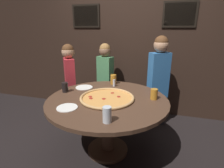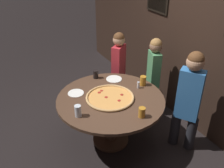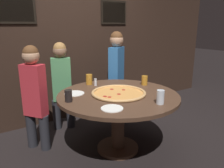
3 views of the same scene
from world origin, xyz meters
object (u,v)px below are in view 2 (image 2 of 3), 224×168
at_px(condiment_shaker, 138,85).
at_px(dining_table, 111,107).
at_px(white_plate_beside_cup, 114,79).
at_px(drink_cup_beside_pizza, 142,112).
at_px(diner_far_left, 189,97).
at_px(drink_cup_near_left, 96,74).
at_px(drink_cup_by_shaker, 143,81).
at_px(giant_pizza, 110,97).
at_px(diner_side_left, 153,72).
at_px(drink_cup_far_left, 78,111).
at_px(diner_centre_back, 119,65).
at_px(white_plate_far_back, 76,93).

bearing_deg(condiment_shaker, dining_table, -84.55).
bearing_deg(white_plate_beside_cup, drink_cup_beside_pizza, -9.26).
xyz_separation_m(dining_table, drink_cup_beside_pizza, (0.53, 0.13, 0.21)).
bearing_deg(diner_far_left, drink_cup_near_left, 0.40).
relative_size(dining_table, condiment_shaker, 14.88).
bearing_deg(white_plate_beside_cup, drink_cup_near_left, -126.36).
height_order(drink_cup_near_left, white_plate_beside_cup, drink_cup_near_left).
bearing_deg(drink_cup_by_shaker, white_plate_beside_cup, -141.07).
xyz_separation_m(giant_pizza, drink_cup_by_shaker, (-0.08, 0.58, 0.06)).
bearing_deg(diner_far_left, giant_pizza, 23.29).
xyz_separation_m(drink_cup_by_shaker, diner_side_left, (-0.25, 0.38, -0.07)).
xyz_separation_m(dining_table, giant_pizza, (0.00, -0.01, 0.16)).
relative_size(drink_cup_far_left, diner_side_left, 0.11).
xyz_separation_m(dining_table, drink_cup_by_shaker, (-0.08, 0.58, 0.22)).
bearing_deg(giant_pizza, drink_cup_far_left, -72.51).
relative_size(dining_table, diner_centre_back, 1.10).
bearing_deg(drink_cup_near_left, drink_cup_beside_pizza, 3.42).
xyz_separation_m(drink_cup_beside_pizza, white_plate_far_back, (-0.86, -0.50, -0.06)).
distance_m(drink_cup_near_left, condiment_shaker, 0.69).
bearing_deg(white_plate_far_back, giant_pizza, 47.08).
bearing_deg(white_plate_far_back, diner_far_left, 53.67).
xyz_separation_m(giant_pizza, condiment_shaker, (-0.04, 0.48, 0.04)).
relative_size(giant_pizza, drink_cup_far_left, 4.38).
bearing_deg(diner_centre_back, white_plate_far_back, 171.60).
bearing_deg(dining_table, giant_pizza, -89.54).
bearing_deg(diner_centre_back, drink_cup_beside_pizza, -144.39).
bearing_deg(drink_cup_near_left, condiment_shaker, 35.91).
distance_m(drink_cup_far_left, diner_centre_back, 1.49).
relative_size(giant_pizza, white_plate_beside_cup, 2.72).
distance_m(dining_table, giant_pizza, 0.16).
xyz_separation_m(diner_side_left, diner_far_left, (0.90, -0.11, 0.08)).
relative_size(drink_cup_near_left, drink_cup_far_left, 0.88).
relative_size(giant_pizza, condiment_shaker, 6.69).
relative_size(dining_table, white_plate_beside_cup, 6.05).
bearing_deg(giant_pizza, diner_far_left, 56.79).
relative_size(giant_pizza, drink_cup_near_left, 5.00).
bearing_deg(diner_far_left, white_plate_beside_cup, -4.37).
height_order(drink_cup_beside_pizza, condiment_shaker, drink_cup_beside_pizza).
height_order(dining_table, drink_cup_near_left, drink_cup_near_left).
distance_m(drink_cup_beside_pizza, white_plate_far_back, 1.00).
height_order(drink_cup_by_shaker, diner_centre_back, diner_centre_back).
height_order(white_plate_beside_cup, diner_centre_back, diner_centre_back).
xyz_separation_m(condiment_shaker, diner_centre_back, (-0.78, 0.12, -0.04)).
relative_size(drink_cup_beside_pizza, white_plate_far_back, 0.57).
distance_m(drink_cup_near_left, drink_cup_far_left, 0.97).
xyz_separation_m(white_plate_beside_cup, diner_far_left, (1.00, 0.56, 0.07)).
bearing_deg(white_plate_far_back, drink_cup_beside_pizza, 29.97).
bearing_deg(drink_cup_beside_pizza, drink_cup_by_shaker, 144.48).
distance_m(drink_cup_by_shaker, condiment_shaker, 0.12).
relative_size(dining_table, drink_cup_by_shaker, 10.23).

